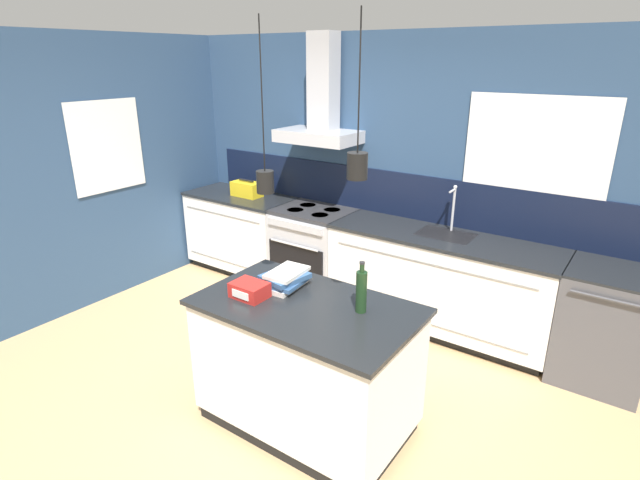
{
  "coord_description": "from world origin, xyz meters",
  "views": [
    {
      "loc": [
        2.11,
        -2.27,
        2.37
      ],
      "look_at": [
        0.06,
        0.68,
        1.05
      ],
      "focal_mm": 28.0,
      "sensor_mm": 36.0,
      "label": 1
    }
  ],
  "objects_px": {
    "oven_range": "(314,251)",
    "book_stack": "(285,279)",
    "dishwasher": "(604,326)",
    "bottle_on_island": "(361,291)",
    "yellow_toolbox": "(247,189)",
    "red_supply_box": "(250,290)"
  },
  "relations": [
    {
      "from": "oven_range",
      "to": "book_stack",
      "type": "relative_size",
      "value": 2.81
    },
    {
      "from": "oven_range",
      "to": "dishwasher",
      "type": "bearing_deg",
      "value": 0.09
    },
    {
      "from": "oven_range",
      "to": "bottle_on_island",
      "type": "bearing_deg",
      "value": -46.76
    },
    {
      "from": "oven_range",
      "to": "yellow_toolbox",
      "type": "xyz_separation_m",
      "value": [
        -0.92,
        0.0,
        0.54
      ]
    },
    {
      "from": "dishwasher",
      "to": "book_stack",
      "type": "height_order",
      "value": "book_stack"
    },
    {
      "from": "oven_range",
      "to": "red_supply_box",
      "type": "bearing_deg",
      "value": -66.33
    },
    {
      "from": "dishwasher",
      "to": "bottle_on_island",
      "type": "relative_size",
      "value": 2.78
    },
    {
      "from": "oven_range",
      "to": "yellow_toolbox",
      "type": "distance_m",
      "value": 1.06
    },
    {
      "from": "bottle_on_island",
      "to": "yellow_toolbox",
      "type": "distance_m",
      "value": 2.89
    },
    {
      "from": "dishwasher",
      "to": "book_stack",
      "type": "bearing_deg",
      "value": -138.74
    },
    {
      "from": "book_stack",
      "to": "red_supply_box",
      "type": "relative_size",
      "value": 1.42
    },
    {
      "from": "oven_range",
      "to": "book_stack",
      "type": "distance_m",
      "value": 1.89
    },
    {
      "from": "book_stack",
      "to": "red_supply_box",
      "type": "height_order",
      "value": "book_stack"
    },
    {
      "from": "oven_range",
      "to": "yellow_toolbox",
      "type": "bearing_deg",
      "value": 179.73
    },
    {
      "from": "bottle_on_island",
      "to": "dishwasher",
      "type": "bearing_deg",
      "value": 52.59
    },
    {
      "from": "oven_range",
      "to": "bottle_on_island",
      "type": "relative_size",
      "value": 2.78
    },
    {
      "from": "bottle_on_island",
      "to": "red_supply_box",
      "type": "distance_m",
      "value": 0.74
    },
    {
      "from": "dishwasher",
      "to": "red_supply_box",
      "type": "height_order",
      "value": "red_supply_box"
    },
    {
      "from": "dishwasher",
      "to": "red_supply_box",
      "type": "distance_m",
      "value": 2.69
    },
    {
      "from": "bottle_on_island",
      "to": "red_supply_box",
      "type": "xyz_separation_m",
      "value": [
        -0.69,
        -0.24,
        -0.09
      ]
    },
    {
      "from": "oven_range",
      "to": "red_supply_box",
      "type": "xyz_separation_m",
      "value": [
        0.8,
        -1.83,
        0.5
      ]
    },
    {
      "from": "yellow_toolbox",
      "to": "red_supply_box",
      "type": "bearing_deg",
      "value": -46.88
    }
  ]
}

